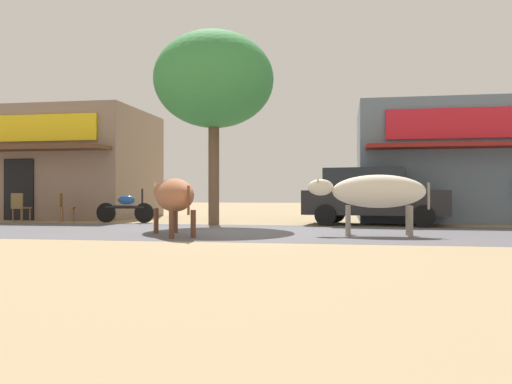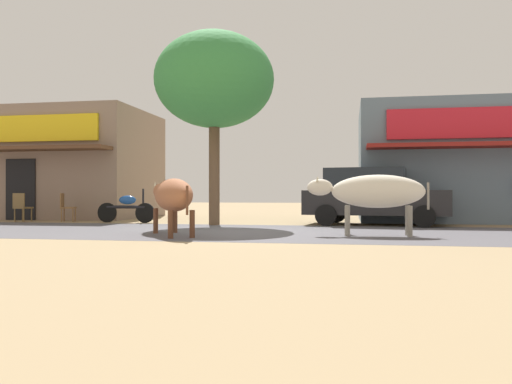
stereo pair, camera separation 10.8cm
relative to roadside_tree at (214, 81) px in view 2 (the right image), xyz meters
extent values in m
plane|color=#9A825E|center=(1.20, -2.48, -4.17)|extent=(80.00, 80.00, 0.00)
cube|color=#514F55|center=(1.20, -2.48, -4.17)|extent=(72.00, 5.37, 0.00)
cube|color=gray|center=(-6.95, 3.88, -2.16)|extent=(6.38, 4.59, 4.02)
cube|color=yellow|center=(-6.95, 1.52, -1.03)|extent=(5.10, 0.10, 0.90)
cube|color=brown|center=(-6.95, 1.13, -1.76)|extent=(6.13, 0.90, 0.12)
cube|color=black|center=(-7.27, 1.55, -3.12)|extent=(1.10, 0.06, 2.10)
cube|color=slate|center=(7.95, 3.88, -2.26)|extent=(7.54, 4.59, 3.82)
cube|color=red|center=(7.95, 1.52, -1.19)|extent=(6.03, 0.10, 0.90)
cube|color=maroon|center=(7.95, 1.13, -1.88)|extent=(7.23, 0.90, 0.12)
cylinder|color=brown|center=(0.00, 0.00, -2.63)|extent=(0.31, 0.31, 3.07)
ellipsoid|color=#368743|center=(0.00, 0.00, 0.02)|extent=(3.45, 3.45, 2.76)
cube|color=black|center=(4.61, 0.89, -3.52)|extent=(4.25, 2.32, 0.70)
cube|color=#1E2328|center=(4.31, 0.93, -2.85)|extent=(2.43, 1.93, 0.64)
cylinder|color=black|center=(6.04, 1.59, -3.87)|extent=(0.62, 0.26, 0.60)
cylinder|color=black|center=(5.79, -0.17, -3.87)|extent=(0.62, 0.26, 0.60)
cylinder|color=black|center=(3.43, 1.96, -3.87)|extent=(0.62, 0.26, 0.60)
cylinder|color=black|center=(3.19, 0.19, -3.87)|extent=(0.62, 0.26, 0.60)
cylinder|color=black|center=(-2.39, 0.67, -3.86)|extent=(0.62, 0.09, 0.62)
cylinder|color=black|center=(-3.66, 0.70, -3.86)|extent=(0.62, 0.09, 0.62)
cylinder|color=black|center=(-3.02, 0.68, -3.68)|extent=(1.27, 0.12, 0.10)
ellipsoid|color=#1E4C99|center=(-2.97, 0.68, -3.46)|extent=(0.56, 0.25, 0.28)
cylinder|color=black|center=(-2.45, 0.67, -3.41)|extent=(0.06, 0.06, 0.60)
ellipsoid|color=#9D5D3E|center=(0.10, -3.83, -3.30)|extent=(1.76, 2.26, 0.71)
ellipsoid|color=#9D5D3E|center=(-0.65, -2.66, -3.21)|extent=(0.54, 0.62, 0.36)
cone|color=beige|center=(-0.76, -2.67, -3.03)|extent=(0.06, 0.06, 0.12)
cone|color=beige|center=(-0.59, -2.56, -3.03)|extent=(0.06, 0.06, 0.12)
cylinder|color=brown|center=(-0.49, -3.33, -3.88)|extent=(0.11, 0.11, 0.57)
cylinder|color=brown|center=(-0.11, -3.08, -3.88)|extent=(0.11, 0.11, 0.57)
cylinder|color=brown|center=(0.31, -4.57, -3.88)|extent=(0.11, 0.11, 0.57)
cylinder|color=brown|center=(0.68, -4.33, -3.88)|extent=(0.11, 0.11, 0.57)
cylinder|color=brown|center=(0.74, -4.82, -3.40)|extent=(0.05, 0.05, 0.57)
ellipsoid|color=beige|center=(4.44, -3.08, -3.22)|extent=(1.98, 0.66, 0.71)
ellipsoid|color=beige|center=(3.21, -3.07, -3.13)|extent=(0.56, 0.29, 0.36)
cone|color=beige|center=(3.15, -3.17, -2.95)|extent=(0.06, 0.06, 0.12)
cone|color=beige|center=(3.16, -2.97, -2.95)|extent=(0.06, 0.06, 0.12)
cylinder|color=gray|center=(3.80, -3.30, -3.84)|extent=(0.11, 0.11, 0.65)
cylinder|color=gray|center=(3.80, -2.85, -3.84)|extent=(0.11, 0.11, 0.65)
cylinder|color=gray|center=(5.08, -3.32, -3.84)|extent=(0.11, 0.11, 0.65)
cylinder|color=gray|center=(5.09, -2.87, -3.84)|extent=(0.11, 0.11, 0.65)
cylinder|color=gray|center=(5.48, -3.10, -3.32)|extent=(0.05, 0.05, 0.57)
cube|color=brown|center=(-6.52, 0.61, -3.72)|extent=(0.49, 0.49, 0.05)
cube|color=brown|center=(-6.55, 0.42, -3.47)|extent=(0.44, 0.09, 0.44)
cylinder|color=brown|center=(-6.68, 0.81, -3.95)|extent=(0.04, 0.04, 0.43)
cylinder|color=brown|center=(-6.33, 0.77, -3.95)|extent=(0.04, 0.04, 0.43)
cylinder|color=brown|center=(-6.72, 0.46, -3.95)|extent=(0.04, 0.04, 0.43)
cylinder|color=brown|center=(-6.37, 0.42, -3.95)|extent=(0.04, 0.04, 0.43)
cube|color=brown|center=(-5.10, 0.90, -3.72)|extent=(0.55, 0.55, 0.05)
cube|color=brown|center=(-5.29, 0.84, -3.47)|extent=(0.17, 0.43, 0.44)
cylinder|color=brown|center=(-4.99, 1.12, -3.95)|extent=(0.04, 0.04, 0.43)
cylinder|color=brown|center=(-4.88, 0.79, -3.95)|extent=(0.04, 0.04, 0.43)
cylinder|color=brown|center=(-5.32, 1.01, -3.95)|extent=(0.04, 0.04, 0.43)
cylinder|color=brown|center=(-5.21, 0.68, -3.95)|extent=(0.04, 0.04, 0.43)
camera|label=1|loc=(3.75, -14.54, -3.27)|focal=36.48mm
camera|label=2|loc=(3.86, -14.52, -3.27)|focal=36.48mm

